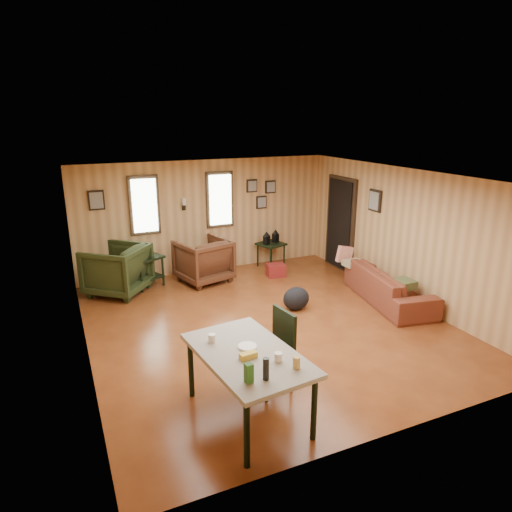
{
  "coord_description": "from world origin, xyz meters",
  "views": [
    {
      "loc": [
        -2.94,
        -6.16,
        3.27
      ],
      "look_at": [
        0.0,
        0.4,
        1.05
      ],
      "focal_mm": 32.0,
      "sensor_mm": 36.0,
      "label": 1
    }
  ],
  "objects_px": {
    "sofa": "(390,281)",
    "recliner_green": "(117,267)",
    "recliner_brown": "(203,258)",
    "side_table": "(271,242)",
    "dining_table": "(248,359)",
    "end_table": "(145,266)"
  },
  "relations": [
    {
      "from": "recliner_brown",
      "to": "dining_table",
      "type": "distance_m",
      "value": 4.55
    },
    {
      "from": "end_table",
      "to": "side_table",
      "type": "xyz_separation_m",
      "value": [
        2.82,
        0.11,
        0.14
      ]
    },
    {
      "from": "dining_table",
      "to": "side_table",
      "type": "bearing_deg",
      "value": 55.16
    },
    {
      "from": "sofa",
      "to": "dining_table",
      "type": "xyz_separation_m",
      "value": [
        -3.65,
        -2.03,
        0.33
      ]
    },
    {
      "from": "sofa",
      "to": "end_table",
      "type": "height_order",
      "value": "sofa"
    },
    {
      "from": "recliner_brown",
      "to": "side_table",
      "type": "relative_size",
      "value": 1.17
    },
    {
      "from": "sofa",
      "to": "end_table",
      "type": "distance_m",
      "value": 4.68
    },
    {
      "from": "recliner_green",
      "to": "side_table",
      "type": "bearing_deg",
      "value": 134.51
    },
    {
      "from": "end_table",
      "to": "side_table",
      "type": "height_order",
      "value": "side_table"
    },
    {
      "from": "recliner_green",
      "to": "dining_table",
      "type": "xyz_separation_m",
      "value": [
        0.79,
        -4.48,
        0.21
      ]
    },
    {
      "from": "end_table",
      "to": "side_table",
      "type": "distance_m",
      "value": 2.82
    },
    {
      "from": "sofa",
      "to": "recliner_green",
      "type": "xyz_separation_m",
      "value": [
        -4.45,
        2.45,
        0.11
      ]
    },
    {
      "from": "recliner_green",
      "to": "recliner_brown",
      "type": "bearing_deg",
      "value": 128.88
    },
    {
      "from": "dining_table",
      "to": "end_table",
      "type": "bearing_deg",
      "value": 86.61
    },
    {
      "from": "recliner_green",
      "to": "end_table",
      "type": "distance_m",
      "value": 0.58
    },
    {
      "from": "side_table",
      "to": "end_table",
      "type": "bearing_deg",
      "value": -177.68
    },
    {
      "from": "recliner_green",
      "to": "dining_table",
      "type": "relative_size",
      "value": 0.62
    },
    {
      "from": "sofa",
      "to": "recliner_brown",
      "type": "relative_size",
      "value": 2.13
    },
    {
      "from": "sofa",
      "to": "dining_table",
      "type": "bearing_deg",
      "value": 129.59
    },
    {
      "from": "end_table",
      "to": "side_table",
      "type": "relative_size",
      "value": 0.93
    },
    {
      "from": "recliner_green",
      "to": "side_table",
      "type": "relative_size",
      "value": 1.24
    },
    {
      "from": "side_table",
      "to": "recliner_brown",
      "type": "bearing_deg",
      "value": -169.91
    }
  ]
}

